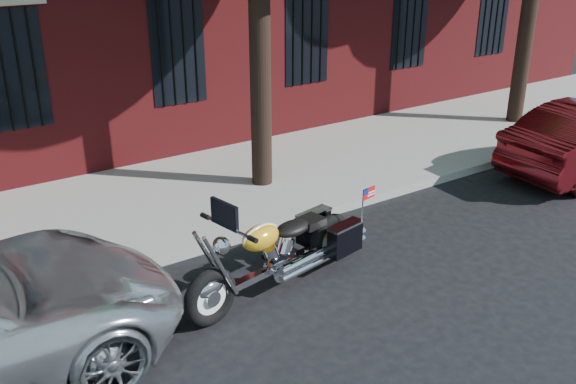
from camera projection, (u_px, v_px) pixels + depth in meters
ground at (340, 262)px, 9.12m from camera, size 120.00×120.00×0.00m
curb at (286, 223)px, 10.14m from camera, size 40.00×0.16×0.15m
sidewalk at (228, 186)px, 11.58m from camera, size 40.00×3.60×0.15m
motorcycle at (284, 253)px, 8.30m from camera, size 3.04×1.19×1.52m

